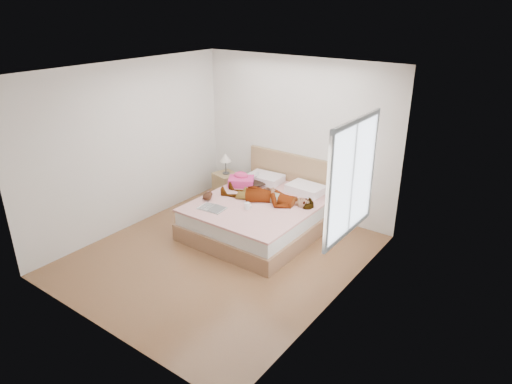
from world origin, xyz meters
TOP-DOWN VIEW (x-y plane):
  - ground at (0.00, 0.00)m, footprint 4.00×4.00m
  - woman at (0.07, 1.07)m, footprint 1.60×0.88m
  - hair at (-0.50, 1.52)m, footprint 0.65×0.73m
  - phone at (-0.43, 1.47)m, footprint 0.07×0.11m
  - room_shell at (1.77, 0.30)m, footprint 4.00×4.00m
  - bed at (0.00, 1.04)m, footprint 1.80×2.08m
  - towel at (-0.65, 1.31)m, footprint 0.53×0.50m
  - magazine at (-0.42, 0.30)m, footprint 0.42×0.30m
  - coffee_mug at (0.01, 0.61)m, footprint 0.13×0.10m
  - plush_toy at (-0.69, 0.52)m, footprint 0.17×0.23m
  - nightstand at (-1.22, 1.60)m, footprint 0.49×0.46m

SIDE VIEW (x-z plane):
  - ground at x=0.00m, z-range 0.00..0.00m
  - bed at x=0.00m, z-range -0.22..0.78m
  - nightstand at x=-1.22m, z-range -0.15..0.73m
  - magazine at x=-0.42m, z-range 0.51..0.53m
  - hair at x=-0.50m, z-range 0.51..0.60m
  - coffee_mug at x=0.01m, z-range 0.51..0.61m
  - plush_toy at x=-0.69m, z-range 0.51..0.63m
  - towel at x=-0.65m, z-range 0.49..0.71m
  - woman at x=0.07m, z-range 0.51..0.72m
  - phone at x=-0.43m, z-range 0.68..0.73m
  - room_shell at x=1.77m, z-range -0.50..3.50m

